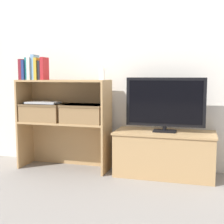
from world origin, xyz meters
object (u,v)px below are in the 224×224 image
at_px(book_mustard, 38,69).
at_px(book_maroon, 23,70).
at_px(storage_basket_right, 84,113).
at_px(tv_stand, 164,154).
at_px(book_charcoal, 41,70).
at_px(laptop, 43,102).
at_px(book_skyblue, 35,67).
at_px(book_crimson, 45,69).
at_px(book_ivory, 32,69).
at_px(tv, 165,103).
at_px(book_teal, 29,69).
at_px(storage_basket_left, 44,111).
at_px(book_navy, 26,70).
at_px(baby_monitor, 102,74).

bearing_deg(book_mustard, book_maroon, 180.00).
bearing_deg(storage_basket_right, tv_stand, 3.66).
bearing_deg(book_charcoal, book_maroon, -180.00).
relative_size(book_charcoal, laptop, 0.57).
distance_m(book_skyblue, storage_basket_right, 0.69).
bearing_deg(book_crimson, tv_stand, 4.77).
bearing_deg(book_ivory, tv_stand, 4.26).
height_order(book_maroon, book_skyblue, book_skyblue).
relative_size(tv, book_teal, 3.34).
height_order(tv_stand, storage_basket_right, storage_basket_right).
bearing_deg(book_charcoal, book_teal, 180.00).
bearing_deg(book_teal, tv_stand, 4.16).
bearing_deg(book_mustard, laptop, 65.50).
bearing_deg(book_ivory, storage_basket_left, 26.96).
relative_size(tv, storage_basket_right, 1.75).
bearing_deg(tv, tv_stand, 90.00).
xyz_separation_m(book_maroon, storage_basket_right, (0.66, 0.05, -0.44)).
height_order(book_ivory, laptop, book_ivory).
bearing_deg(book_navy, storage_basket_right, 4.62).
height_order(book_charcoal, storage_basket_right, book_charcoal).
bearing_deg(storage_basket_right, book_crimson, -173.02).
bearing_deg(book_charcoal, book_mustard, -180.00).
height_order(book_skyblue, book_charcoal, book_skyblue).
height_order(tv, laptop, tv).
distance_m(book_charcoal, book_crimson, 0.04).
xyz_separation_m(storage_basket_left, storage_basket_right, (0.46, 0.00, 0.00)).
bearing_deg(book_skyblue, book_navy, 180.00).
bearing_deg(tv_stand, laptop, -177.65).
xyz_separation_m(book_mustard, storage_basket_left, (0.02, 0.05, -0.44)).
bearing_deg(book_maroon, tv_stand, 3.96).
height_order(book_navy, book_crimson, book_crimson).
xyz_separation_m(tv, book_maroon, (-1.48, -0.10, 0.33)).
distance_m(storage_basket_right, laptop, 0.47).
relative_size(tv_stand, laptop, 2.86).
bearing_deg(storage_basket_right, baby_monitor, 4.56).
bearing_deg(book_charcoal, tv_stand, 4.63).
height_order(book_maroon, baby_monitor, book_maroon).
bearing_deg(storage_basket_right, book_teal, -175.14).
xyz_separation_m(tv, book_mustard, (-1.30, -0.10, 0.33)).
relative_size(book_maroon, book_mustard, 0.95).
bearing_deg(storage_basket_left, book_maroon, -166.03).
xyz_separation_m(book_navy, storage_basket_right, (0.62, 0.05, -0.43)).
relative_size(tv, book_charcoal, 3.92).
height_order(book_ivory, book_crimson, same).
distance_m(book_navy, laptop, 0.38).
bearing_deg(baby_monitor, book_skyblue, -174.73).
bearing_deg(storage_basket_left, book_mustard, -114.50).
xyz_separation_m(book_teal, baby_monitor, (0.78, 0.06, -0.06)).
relative_size(book_teal, storage_basket_right, 0.53).
bearing_deg(baby_monitor, book_ivory, -175.00).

